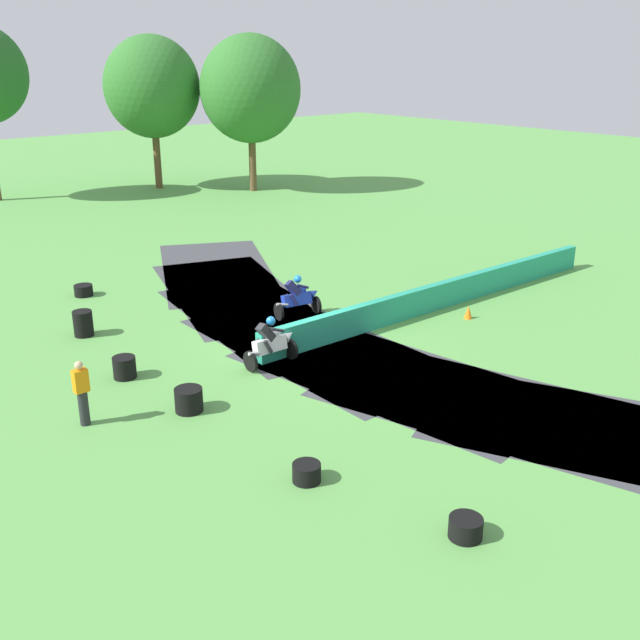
{
  "coord_description": "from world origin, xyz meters",
  "views": [
    {
      "loc": [
        -13.6,
        -15.69,
        8.47
      ],
      "look_at": [
        0.0,
        -0.22,
        0.9
      ],
      "focal_mm": 41.89,
      "sensor_mm": 36.0,
      "label": 1
    }
  ],
  "objects_px": {
    "motorcycle_lead_blue": "(298,297)",
    "tire_stack_mid_a": "(83,323)",
    "track_marshal": "(82,393)",
    "tire_stack_mid_b": "(124,367)",
    "tire_stack_extra_b": "(466,528)",
    "tire_stack_extra_a": "(307,472)",
    "traffic_cone": "(468,312)",
    "tire_stack_far": "(189,400)",
    "motorcycle_chase_white": "(272,342)",
    "tire_stack_near": "(83,290)"
  },
  "relations": [
    {
      "from": "tire_stack_mid_a",
      "to": "tire_stack_extra_a",
      "type": "xyz_separation_m",
      "value": [
        -0.16,
        -10.9,
        -0.2
      ]
    },
    {
      "from": "motorcycle_chase_white",
      "to": "tire_stack_far",
      "type": "distance_m",
      "value": 3.49
    },
    {
      "from": "motorcycle_lead_blue",
      "to": "tire_stack_far",
      "type": "distance_m",
      "value": 7.42
    },
    {
      "from": "tire_stack_mid_b",
      "to": "tire_stack_extra_a",
      "type": "distance_m",
      "value": 7.19
    },
    {
      "from": "motorcycle_chase_white",
      "to": "track_marshal",
      "type": "relative_size",
      "value": 1.04
    },
    {
      "from": "tire_stack_extra_b",
      "to": "traffic_cone",
      "type": "bearing_deg",
      "value": 37.87
    },
    {
      "from": "motorcycle_lead_blue",
      "to": "tire_stack_mid_a",
      "type": "distance_m",
      "value": 6.89
    },
    {
      "from": "tire_stack_far",
      "to": "motorcycle_chase_white",
      "type": "bearing_deg",
      "value": 16.1
    },
    {
      "from": "motorcycle_chase_white",
      "to": "tire_stack_mid_b",
      "type": "distance_m",
      "value": 4.07
    },
    {
      "from": "tire_stack_extra_a",
      "to": "tire_stack_extra_b",
      "type": "height_order",
      "value": "same"
    },
    {
      "from": "motorcycle_chase_white",
      "to": "track_marshal",
      "type": "bearing_deg",
      "value": 179.28
    },
    {
      "from": "tire_stack_mid_a",
      "to": "tire_stack_far",
      "type": "xyz_separation_m",
      "value": [
        -0.29,
        -6.56,
        -0.1
      ]
    },
    {
      "from": "track_marshal",
      "to": "motorcycle_chase_white",
      "type": "bearing_deg",
      "value": -0.72
    },
    {
      "from": "tire_stack_far",
      "to": "track_marshal",
      "type": "distance_m",
      "value": 2.52
    },
    {
      "from": "tire_stack_extra_a",
      "to": "tire_stack_extra_b",
      "type": "relative_size",
      "value": 0.95
    },
    {
      "from": "tire_stack_mid_b",
      "to": "tire_stack_near",
      "type": "bearing_deg",
      "value": 73.19
    },
    {
      "from": "tire_stack_mid_b",
      "to": "tire_stack_far",
      "type": "height_order",
      "value": "same"
    },
    {
      "from": "tire_stack_extra_b",
      "to": "track_marshal",
      "type": "height_order",
      "value": "track_marshal"
    },
    {
      "from": "tire_stack_near",
      "to": "tire_stack_extra_a",
      "type": "height_order",
      "value": "same"
    },
    {
      "from": "tire_stack_near",
      "to": "track_marshal",
      "type": "bearing_deg",
      "value": -114.55
    },
    {
      "from": "tire_stack_mid_a",
      "to": "track_marshal",
      "type": "distance_m",
      "value": 6.09
    },
    {
      "from": "motorcycle_lead_blue",
      "to": "tire_stack_extra_a",
      "type": "height_order",
      "value": "motorcycle_lead_blue"
    },
    {
      "from": "tire_stack_extra_b",
      "to": "track_marshal",
      "type": "relative_size",
      "value": 0.39
    },
    {
      "from": "track_marshal",
      "to": "traffic_cone",
      "type": "relative_size",
      "value": 3.7
    },
    {
      "from": "tire_stack_far",
      "to": "track_marshal",
      "type": "relative_size",
      "value": 0.43
    },
    {
      "from": "tire_stack_mid_a",
      "to": "traffic_cone",
      "type": "height_order",
      "value": "tire_stack_mid_a"
    },
    {
      "from": "motorcycle_chase_white",
      "to": "traffic_cone",
      "type": "relative_size",
      "value": 3.84
    },
    {
      "from": "track_marshal",
      "to": "tire_stack_extra_b",
      "type": "bearing_deg",
      "value": -69.1
    },
    {
      "from": "tire_stack_extra_b",
      "to": "motorcycle_lead_blue",
      "type": "bearing_deg",
      "value": 64.4
    },
    {
      "from": "tire_stack_mid_b",
      "to": "traffic_cone",
      "type": "distance_m",
      "value": 11.23
    },
    {
      "from": "motorcycle_chase_white",
      "to": "tire_stack_far",
      "type": "relative_size",
      "value": 2.43
    },
    {
      "from": "tire_stack_mid_a",
      "to": "traffic_cone",
      "type": "relative_size",
      "value": 1.82
    },
    {
      "from": "tire_stack_mid_b",
      "to": "tire_stack_mid_a",
      "type": "bearing_deg",
      "value": 81.74
    },
    {
      "from": "tire_stack_near",
      "to": "tire_stack_mid_a",
      "type": "distance_m",
      "value": 4.13
    },
    {
      "from": "tire_stack_far",
      "to": "tire_stack_extra_a",
      "type": "relative_size",
      "value": 1.16
    },
    {
      "from": "tire_stack_near",
      "to": "tire_stack_extra_b",
      "type": "height_order",
      "value": "same"
    },
    {
      "from": "motorcycle_lead_blue",
      "to": "tire_stack_far",
      "type": "relative_size",
      "value": 2.46
    },
    {
      "from": "track_marshal",
      "to": "tire_stack_mid_b",
      "type": "bearing_deg",
      "value": 42.44
    },
    {
      "from": "track_marshal",
      "to": "traffic_cone",
      "type": "bearing_deg",
      "value": -6.25
    },
    {
      "from": "traffic_cone",
      "to": "tire_stack_far",
      "type": "bearing_deg",
      "value": 178.03
    },
    {
      "from": "tire_stack_mid_a",
      "to": "tire_stack_extra_a",
      "type": "bearing_deg",
      "value": -90.87
    },
    {
      "from": "motorcycle_chase_white",
      "to": "traffic_cone",
      "type": "height_order",
      "value": "motorcycle_chase_white"
    },
    {
      "from": "track_marshal",
      "to": "tire_stack_extra_a",
      "type": "bearing_deg",
      "value": -66.27
    },
    {
      "from": "motorcycle_lead_blue",
      "to": "tire_stack_mid_b",
      "type": "relative_size",
      "value": 2.76
    },
    {
      "from": "tire_stack_far",
      "to": "traffic_cone",
      "type": "relative_size",
      "value": 1.58
    },
    {
      "from": "tire_stack_mid_b",
      "to": "track_marshal",
      "type": "relative_size",
      "value": 0.38
    },
    {
      "from": "tire_stack_near",
      "to": "tire_stack_mid_b",
      "type": "height_order",
      "value": "tire_stack_mid_b"
    },
    {
      "from": "motorcycle_chase_white",
      "to": "tire_stack_mid_b",
      "type": "xyz_separation_m",
      "value": [
        -3.59,
        1.89,
        -0.36
      ]
    },
    {
      "from": "traffic_cone",
      "to": "tire_stack_extra_b",
      "type": "bearing_deg",
      "value": -142.13
    },
    {
      "from": "motorcycle_lead_blue",
      "to": "tire_stack_near",
      "type": "height_order",
      "value": "motorcycle_lead_blue"
    }
  ]
}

